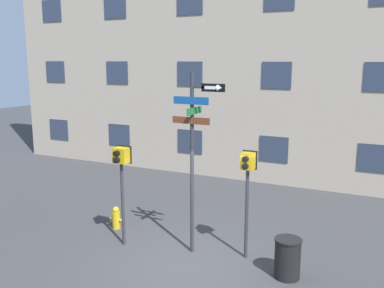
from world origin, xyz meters
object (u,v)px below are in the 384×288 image
object	(u,v)px
street_sign_pole	(194,148)
trash_bin	(287,258)
fire_hydrant	(116,218)
pedestrian_signal_left	(121,168)
pedestrian_signal_right	(247,176)

from	to	relation	value
street_sign_pole	trash_bin	world-z (taller)	street_sign_pole
street_sign_pole	fire_hydrant	xyz separation A→B (m)	(-2.56, 0.39, -2.28)
trash_bin	pedestrian_signal_left	bearing A→B (deg)	-178.21
street_sign_pole	fire_hydrant	size ratio (longest dim) A/B	6.87
street_sign_pole	fire_hydrant	world-z (taller)	street_sign_pole
street_sign_pole	pedestrian_signal_left	world-z (taller)	street_sign_pole
pedestrian_signal_left	pedestrian_signal_right	xyz separation A→B (m)	(2.99, 0.64, -0.02)
street_sign_pole	trash_bin	bearing A→B (deg)	-6.09
pedestrian_signal_right	fire_hydrant	size ratio (longest dim) A/B	4.06
fire_hydrant	pedestrian_signal_right	bearing A→B (deg)	-1.86
pedestrian_signal_right	trash_bin	xyz separation A→B (m)	(1.10, -0.52, -1.53)
fire_hydrant	pedestrian_signal_left	bearing A→B (deg)	-44.69
street_sign_pole	fire_hydrant	distance (m)	3.45
pedestrian_signal_left	street_sign_pole	bearing A→B (deg)	11.86
pedestrian_signal_right	fire_hydrant	bearing A→B (deg)	178.14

